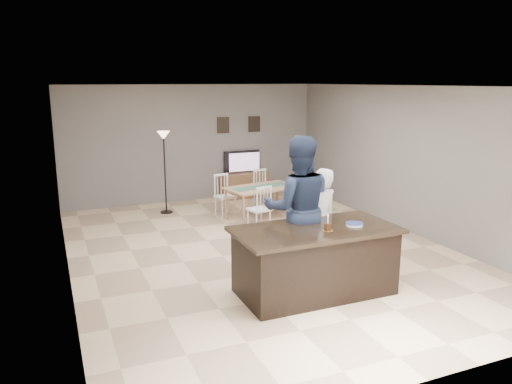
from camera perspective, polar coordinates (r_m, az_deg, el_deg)
name	(u,v)px	position (r m, az deg, el deg)	size (l,w,h in m)	color
floor	(261,251)	(8.39, 0.55, -6.76)	(8.00, 8.00, 0.00)	#D9B78B
room_shell	(261,151)	(7.99, 0.58, 4.66)	(8.00, 8.00, 8.00)	slate
kitchen_island	(315,260)	(6.72, 6.74, -7.76)	(2.15, 1.10, 0.90)	black
tv_console	(244,185)	(12.11, -1.34, 0.79)	(1.20, 0.40, 0.60)	brown
television	(243,162)	(12.07, -1.48, 3.47)	(0.91, 0.12, 0.53)	black
tv_screen_glow	(244,162)	(12.00, -1.34, 3.45)	(0.78, 0.78, 0.00)	#E15319
picture_frames	(239,125)	(12.07, -1.96, 7.71)	(1.10, 0.02, 0.38)	black
doorway	(74,241)	(5.19, -20.11, -5.29)	(0.00, 2.10, 2.65)	black
woman	(320,222)	(7.26, 7.37, -3.44)	(0.58, 0.38, 1.58)	silver
man	(298,209)	(7.02, 4.83, -1.91)	(1.00, 0.78, 2.06)	#1B253C
birthday_cake	(328,227)	(6.48, 8.20, -3.96)	(0.14, 0.14, 0.21)	gold
plate_stack	(354,224)	(6.76, 11.18, -3.65)	(0.23, 0.23, 0.04)	white
dining_table	(262,192)	(10.16, 0.64, -0.03)	(1.65, 1.85, 0.87)	#9E7656
floor_lamp	(164,150)	(10.67, -10.47, 4.74)	(0.26, 0.26, 1.75)	black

